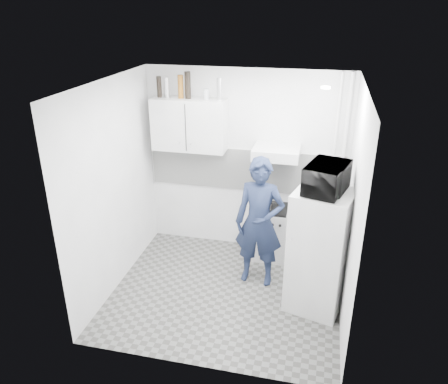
# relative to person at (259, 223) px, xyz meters

# --- Properties ---
(floor) EXTENTS (2.80, 2.80, 0.00)m
(floor) POSITION_rel_person_xyz_m (-0.34, -0.37, -0.84)
(floor) COLOR slate
(floor) RESTS_ON ground
(ceiling) EXTENTS (2.80, 2.80, 0.00)m
(ceiling) POSITION_rel_person_xyz_m (-0.34, -0.37, 1.76)
(ceiling) COLOR white
(ceiling) RESTS_ON wall_back
(wall_back) EXTENTS (2.80, 0.00, 2.80)m
(wall_back) POSITION_rel_person_xyz_m (-0.34, 0.88, 0.46)
(wall_back) COLOR white
(wall_back) RESTS_ON floor
(wall_left) EXTENTS (0.00, 2.60, 2.60)m
(wall_left) POSITION_rel_person_xyz_m (-1.74, -0.37, 0.46)
(wall_left) COLOR white
(wall_left) RESTS_ON floor
(wall_right) EXTENTS (0.00, 2.60, 2.60)m
(wall_right) POSITION_rel_person_xyz_m (1.06, -0.37, 0.46)
(wall_right) COLOR white
(wall_right) RESTS_ON floor
(person) EXTENTS (0.64, 0.45, 1.69)m
(person) POSITION_rel_person_xyz_m (0.00, 0.00, 0.00)
(person) COLOR #1A233E
(person) RESTS_ON floor
(stove) EXTENTS (0.46, 0.46, 0.74)m
(stove) POSITION_rel_person_xyz_m (0.08, 0.63, -0.48)
(stove) COLOR silver
(stove) RESTS_ON floor
(fridge) EXTENTS (0.75, 0.75, 1.49)m
(fridge) POSITION_rel_person_xyz_m (0.76, -0.35, -0.10)
(fridge) COLOR white
(fridge) RESTS_ON floor
(stove_top) EXTENTS (0.44, 0.44, 0.03)m
(stove_top) POSITION_rel_person_xyz_m (0.08, 0.63, -0.09)
(stove_top) COLOR black
(stove_top) RESTS_ON stove
(saucepan) EXTENTS (0.19, 0.19, 0.10)m
(saucepan) POSITION_rel_person_xyz_m (-0.02, 0.57, -0.03)
(saucepan) COLOR silver
(saucepan) RESTS_ON stove_top
(microwave) EXTENTS (0.66, 0.53, 0.32)m
(microwave) POSITION_rel_person_xyz_m (0.76, -0.35, 0.81)
(microwave) COLOR black
(microwave) RESTS_ON fridge
(bottle_a) EXTENTS (0.06, 0.06, 0.28)m
(bottle_a) POSITION_rel_person_xyz_m (-1.50, 0.70, 1.49)
(bottle_a) COLOR black
(bottle_a) RESTS_ON upper_cabinet
(bottle_b) EXTENTS (0.07, 0.07, 0.27)m
(bottle_b) POSITION_rel_person_xyz_m (-1.39, 0.70, 1.49)
(bottle_b) COLOR silver
(bottle_b) RESTS_ON upper_cabinet
(bottle_c) EXTENTS (0.07, 0.07, 0.30)m
(bottle_c) POSITION_rel_person_xyz_m (-1.20, 0.70, 1.51)
(bottle_c) COLOR brown
(bottle_c) RESTS_ON upper_cabinet
(bottle_d) EXTENTS (0.08, 0.08, 0.35)m
(bottle_d) POSITION_rel_person_xyz_m (-1.10, 0.70, 1.53)
(bottle_d) COLOR black
(bottle_d) RESTS_ON upper_cabinet
(canister_b) EXTENTS (0.07, 0.07, 0.14)m
(canister_b) POSITION_rel_person_xyz_m (-0.86, 0.70, 1.42)
(canister_b) COLOR #B2B7BC
(canister_b) RESTS_ON upper_cabinet
(bottle_e) EXTENTS (0.07, 0.07, 0.28)m
(bottle_e) POSITION_rel_person_xyz_m (-0.68, 0.70, 1.50)
(bottle_e) COLOR silver
(bottle_e) RESTS_ON upper_cabinet
(upper_cabinet) EXTENTS (1.00, 0.35, 0.70)m
(upper_cabinet) POSITION_rel_person_xyz_m (-1.09, 0.70, 1.01)
(upper_cabinet) COLOR white
(upper_cabinet) RESTS_ON wall_back
(range_hood) EXTENTS (0.60, 0.50, 0.14)m
(range_hood) POSITION_rel_person_xyz_m (0.11, 0.63, 0.73)
(range_hood) COLOR silver
(range_hood) RESTS_ON wall_back
(backsplash) EXTENTS (2.74, 0.03, 0.60)m
(backsplash) POSITION_rel_person_xyz_m (-0.34, 0.86, 0.36)
(backsplash) COLOR white
(backsplash) RESTS_ON wall_back
(pipe_a) EXTENTS (0.05, 0.05, 2.60)m
(pipe_a) POSITION_rel_person_xyz_m (0.96, 0.80, 0.46)
(pipe_a) COLOR silver
(pipe_a) RESTS_ON floor
(pipe_b) EXTENTS (0.04, 0.04, 2.60)m
(pipe_b) POSITION_rel_person_xyz_m (0.84, 0.80, 0.46)
(pipe_b) COLOR silver
(pipe_b) RESTS_ON floor
(ceiling_spot_fixture) EXTENTS (0.10, 0.10, 0.02)m
(ceiling_spot_fixture) POSITION_rel_person_xyz_m (0.66, -0.17, 1.73)
(ceiling_spot_fixture) COLOR white
(ceiling_spot_fixture) RESTS_ON ceiling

